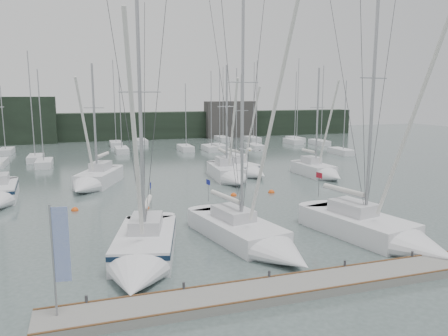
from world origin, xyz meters
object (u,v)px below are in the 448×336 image
object	(u,v)px
sailboat_near_left	(142,255)
buoy_c	(75,211)
sailboat_mid_d	(246,170)
buoy_a	(146,208)
sailboat_near_right	(387,235)
sailboat_mid_e	(321,172)
buoy_b	(271,193)
buoy_d	(234,196)
dock_banner	(59,251)
sailboat_near_center	(258,240)
sailboat_mid_b	(93,181)
sailboat_mid_c	(230,175)

from	to	relation	value
sailboat_near_left	buoy_c	bearing A→B (deg)	119.47
sailboat_mid_d	buoy_a	distance (m)	15.82
sailboat_near_right	sailboat_mid_e	bearing A→B (deg)	56.71
sailboat_near_left	sailboat_mid_e	size ratio (longest dim) A/B	1.23
sailboat_near_left	sailboat_mid_d	xyz separation A→B (m)	(13.82, 21.57, -0.04)
buoy_b	sailboat_mid_d	bearing A→B (deg)	84.77
sailboat_near_left	buoy_d	xyz separation A→B (m)	(9.50, 13.11, -0.62)
buoy_a	buoy_b	size ratio (longest dim) A/B	0.98
sailboat_near_right	buoy_d	distance (m)	14.92
sailboat_near_left	buoy_c	distance (m)	12.78
sailboat_near_left	sailboat_mid_e	bearing A→B (deg)	54.94
dock_banner	sailboat_near_center	bearing A→B (deg)	33.98
sailboat_mid_d	buoy_a	bearing A→B (deg)	-152.82
sailboat_mid_e	buoy_d	xyz separation A→B (m)	(-11.33, -4.92, -0.58)
sailboat_mid_b	buoy_c	bearing A→B (deg)	-77.78
sailboat_near_left	sailboat_near_right	xyz separation A→B (m)	(13.94, -1.12, -0.02)
buoy_a	dock_banner	xyz separation A→B (m)	(-5.38, -16.05, 2.96)
sailboat_near_center	sailboat_mid_d	distance (m)	22.30
buoy_c	buoy_d	world-z (taller)	buoy_c
buoy_a	sailboat_near_left	bearing A→B (deg)	-98.88
buoy_c	sailboat_near_center	bearing A→B (deg)	-49.97
buoy_a	buoy_d	xyz separation A→B (m)	(7.73, 1.78, 0.00)
sailboat_near_center	sailboat_mid_b	size ratio (longest dim) A/B	1.30
sailboat_near_right	buoy_b	xyz separation A→B (m)	(-0.89, 14.27, -0.60)
sailboat_mid_d	buoy_b	size ratio (longest dim) A/B	20.14
sailboat_near_center	sailboat_near_right	size ratio (longest dim) A/B	0.98
sailboat_mid_c	buoy_a	world-z (taller)	sailboat_mid_c
sailboat_mid_e	buoy_b	xyz separation A→B (m)	(-7.78, -4.87, -0.58)
sailboat_mid_c	sailboat_mid_e	world-z (taller)	sailboat_mid_c
sailboat_mid_c	buoy_c	world-z (taller)	sailboat_mid_c
buoy_d	sailboat_mid_e	bearing A→B (deg)	23.46
buoy_b	buoy_c	size ratio (longest dim) A/B	1.05
buoy_a	dock_banner	world-z (taller)	dock_banner
sailboat_mid_d	sailboat_near_left	bearing A→B (deg)	-135.82
buoy_d	sailboat_near_right	bearing A→B (deg)	-72.67
sailboat_mid_d	buoy_c	bearing A→B (deg)	-164.87
sailboat_near_left	sailboat_mid_e	xyz separation A→B (m)	(20.83, 18.02, -0.04)
sailboat_near_right	dock_banner	world-z (taller)	sailboat_near_right
buoy_a	buoy_b	world-z (taller)	buoy_b
sailboat_mid_b	buoy_a	xyz separation A→B (m)	(3.64, -8.74, -0.62)
sailboat_mid_d	sailboat_near_right	bearing A→B (deg)	-102.87
buoy_b	dock_banner	bearing A→B (deg)	-132.99
sailboat_near_center	buoy_d	distance (m)	12.97
buoy_d	buoy_a	bearing A→B (deg)	-167.06
sailboat_near_center	sailboat_mid_d	xyz separation A→B (m)	(7.28, 21.08, 0.05)
sailboat_mid_d	dock_banner	distance (m)	31.63
buoy_a	buoy_b	bearing A→B (deg)	9.16
sailboat_near_center	buoy_c	world-z (taller)	sailboat_near_center
buoy_b	buoy_c	bearing A→B (deg)	-177.06
sailboat_near_left	dock_banner	xyz separation A→B (m)	(-3.61, -4.72, 2.34)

